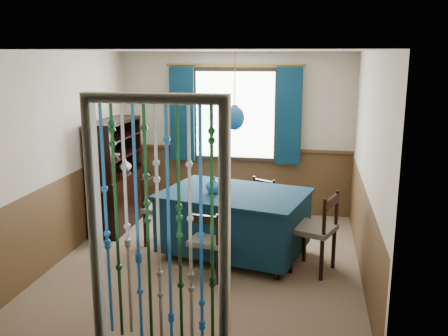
% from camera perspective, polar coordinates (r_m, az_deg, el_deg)
% --- Properties ---
extents(floor, '(4.00, 4.00, 0.00)m').
position_cam_1_polar(floor, '(6.20, -1.69, -10.48)').
color(floor, brown).
rests_on(floor, ground).
extents(ceiling, '(4.00, 4.00, 0.00)m').
position_cam_1_polar(ceiling, '(5.69, -1.86, 13.28)').
color(ceiling, silver).
rests_on(ceiling, ground).
extents(wall_back, '(3.60, 0.00, 3.60)m').
position_cam_1_polar(wall_back, '(7.75, 1.32, 3.94)').
color(wall_back, '#BCB39A').
rests_on(wall_back, ground).
extents(wall_front, '(3.60, 0.00, 3.60)m').
position_cam_1_polar(wall_front, '(3.95, -7.85, -5.14)').
color(wall_front, '#BCB39A').
rests_on(wall_front, ground).
extents(wall_left, '(0.00, 4.00, 4.00)m').
position_cam_1_polar(wall_left, '(6.43, -17.65, 1.44)').
color(wall_left, '#BCB39A').
rests_on(wall_left, ground).
extents(wall_right, '(0.00, 4.00, 4.00)m').
position_cam_1_polar(wall_right, '(5.73, 16.13, 0.17)').
color(wall_right, '#BCB39A').
rests_on(wall_right, ground).
extents(wainscot_back, '(3.60, 0.00, 3.60)m').
position_cam_1_polar(wainscot_back, '(7.89, 1.27, -1.46)').
color(wainscot_back, '#4A331C').
rests_on(wainscot_back, ground).
extents(wainscot_front, '(3.60, 0.00, 3.60)m').
position_cam_1_polar(wainscot_front, '(4.26, -7.46, -14.72)').
color(wainscot_front, '#4A331C').
rests_on(wainscot_front, ground).
extents(wainscot_left, '(0.00, 4.00, 4.00)m').
position_cam_1_polar(wainscot_left, '(6.61, -17.09, -4.94)').
color(wainscot_left, '#4A331C').
rests_on(wainscot_left, ground).
extents(wainscot_right, '(0.00, 4.00, 4.00)m').
position_cam_1_polar(wainscot_right, '(5.93, 15.53, -6.91)').
color(wainscot_right, '#4A331C').
rests_on(wainscot_right, ground).
extents(window, '(1.32, 0.12, 1.42)m').
position_cam_1_polar(window, '(7.66, 1.27, 6.10)').
color(window, black).
rests_on(window, wall_back).
extents(doorway, '(1.16, 0.12, 2.18)m').
position_cam_1_polar(doorway, '(4.07, -7.50, -7.56)').
color(doorway, silver).
rests_on(doorway, ground).
extents(dining_table, '(1.93, 1.54, 0.82)m').
position_cam_1_polar(dining_table, '(6.17, 1.18, -5.91)').
color(dining_table, '#0B2438').
rests_on(dining_table, floor).
extents(chair_near, '(0.45, 0.43, 0.81)m').
position_cam_1_polar(chair_near, '(5.59, -1.84, -8.40)').
color(chair_near, black).
rests_on(chair_near, floor).
extents(chair_far, '(0.54, 0.54, 0.82)m').
position_cam_1_polar(chair_far, '(6.76, 3.86, -4.53)').
color(chair_far, black).
rests_on(chair_far, floor).
extents(chair_left, '(0.51, 0.53, 0.91)m').
position_cam_1_polar(chair_left, '(6.61, -7.19, -4.61)').
color(chair_left, black).
rests_on(chair_left, floor).
extents(chair_right, '(0.59, 0.60, 0.95)m').
position_cam_1_polar(chair_right, '(5.83, 10.48, -6.98)').
color(chair_right, black).
rests_on(chair_right, floor).
extents(sideboard, '(0.42, 1.19, 1.56)m').
position_cam_1_polar(sideboard, '(7.35, -12.22, -2.43)').
color(sideboard, black).
rests_on(sideboard, floor).
extents(pendant_lamp, '(0.23, 0.23, 0.91)m').
position_cam_1_polar(pendant_lamp, '(5.88, 1.24, 5.77)').
color(pendant_lamp, olive).
rests_on(pendant_lamp, ceiling).
extents(vase_table, '(0.20, 0.20, 0.18)m').
position_cam_1_polar(vase_table, '(6.02, -1.19, -2.00)').
color(vase_table, '#164F97').
rests_on(vase_table, dining_table).
extents(bowl_shelf, '(0.25, 0.25, 0.05)m').
position_cam_1_polar(bowl_shelf, '(7.06, -12.47, 1.41)').
color(bowl_shelf, beige).
rests_on(bowl_shelf, sideboard).
extents(vase_sideboard, '(0.22, 0.22, 0.20)m').
position_cam_1_polar(vase_sideboard, '(7.47, -11.21, 0.45)').
color(vase_sideboard, beige).
rests_on(vase_sideboard, sideboard).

